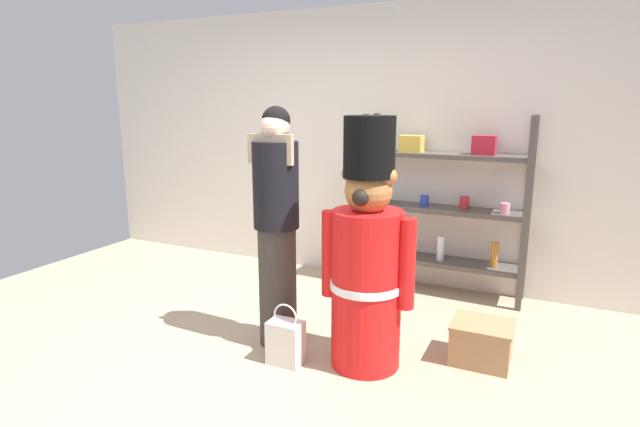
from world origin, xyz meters
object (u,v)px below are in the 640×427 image
teddy_bear_guard (367,262)px  merchandise_shelf (443,203)px  shopping_bag (286,342)px  display_crate (481,342)px  person_shopper (277,224)px

teddy_bear_guard → merchandise_shelf: bearing=83.9°
teddy_bear_guard → shopping_bag: 0.77m
merchandise_shelf → display_crate: (0.54, -1.18, -0.70)m
teddy_bear_guard → person_shopper: person_shopper is taller
shopping_bag → display_crate: size_ratio=1.07×
merchandise_shelf → shopping_bag: merchandise_shelf is taller
shopping_bag → display_crate: 1.32m
shopping_bag → teddy_bear_guard: bearing=24.6°
display_crate → merchandise_shelf: bearing=114.5°
merchandise_shelf → person_shopper: person_shopper is taller
display_crate → shopping_bag: bearing=-153.7°
teddy_bear_guard → person_shopper: (-0.68, 0.02, 0.17)m
merchandise_shelf → teddy_bear_guard: bearing=-96.1°
person_shopper → shopping_bag: size_ratio=4.00×
merchandise_shelf → display_crate: size_ratio=4.10×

